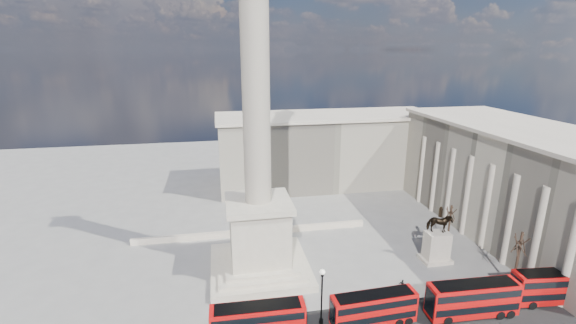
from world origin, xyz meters
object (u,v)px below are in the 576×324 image
(red_bus_d, at_px, (556,286))
(equestrian_statue, at_px, (437,242))
(pedestrian_crossing, at_px, (402,285))
(red_bus_c, at_px, (473,299))
(pedestrian_walking, at_px, (428,294))
(red_bus_a, at_px, (259,321))
(red_bus_b, at_px, (374,308))
(nelsons_column, at_px, (258,186))
(pedestrian_standing, at_px, (444,294))
(victorian_lamp, at_px, (322,292))

(red_bus_d, relative_size, equestrian_statue, 1.23)
(red_bus_d, relative_size, pedestrian_crossing, 6.48)
(red_bus_c, bearing_deg, pedestrian_walking, 137.71)
(pedestrian_walking, height_order, pedestrian_crossing, pedestrian_walking)
(red_bus_a, relative_size, red_bus_d, 0.95)
(red_bus_c, xyz_separation_m, equestrian_statue, (2.56, 12.25, 0.78))
(red_bus_a, bearing_deg, red_bus_b, 0.71)
(equestrian_statue, xyz_separation_m, pedestrian_walking, (-6.21, -8.65, -2.15))
(nelsons_column, height_order, red_bus_a, nelsons_column)
(pedestrian_crossing, bearing_deg, equestrian_statue, -88.57)
(red_bus_c, bearing_deg, red_bus_a, -179.66)
(red_bus_b, relative_size, pedestrian_walking, 5.29)
(red_bus_d, xyz_separation_m, pedestrian_walking, (-15.47, 3.21, -1.32))
(red_bus_b, relative_size, pedestrian_crossing, 5.99)
(red_bus_a, relative_size, pedestrian_crossing, 6.19)
(red_bus_b, xyz_separation_m, red_bus_d, (24.02, -0.32, 0.15))
(red_bus_d, relative_size, pedestrian_standing, 5.89)
(red_bus_b, distance_m, victorian_lamp, 6.42)
(nelsons_column, bearing_deg, red_bus_d, -21.91)
(red_bus_a, relative_size, red_bus_c, 0.94)
(red_bus_b, distance_m, pedestrian_standing, 10.88)
(red_bus_c, relative_size, pedestrian_walking, 5.78)
(red_bus_a, bearing_deg, pedestrian_crossing, 16.20)
(nelsons_column, xyz_separation_m, pedestrian_crossing, (17.95, -8.69, -12.08))
(pedestrian_standing, bearing_deg, equestrian_statue, -119.54)
(red_bus_b, bearing_deg, pedestrian_walking, 16.37)
(red_bus_a, bearing_deg, equestrian_statue, 23.50)
(red_bus_b, distance_m, pedestrian_crossing, 8.35)
(victorian_lamp, xyz_separation_m, pedestrian_walking, (14.49, 1.68, -3.26))
(red_bus_c, relative_size, equestrian_statue, 1.24)
(red_bus_d, bearing_deg, pedestrian_walking, 173.96)
(red_bus_a, bearing_deg, pedestrian_walking, 8.54)
(red_bus_b, distance_m, pedestrian_walking, 9.10)
(red_bus_a, height_order, equestrian_statue, equestrian_statue)
(pedestrian_walking, bearing_deg, equestrian_statue, 42.76)
(red_bus_b, distance_m, red_bus_d, 24.02)
(red_bus_d, height_order, pedestrian_crossing, red_bus_d)
(nelsons_column, distance_m, equestrian_statue, 28.29)
(pedestrian_standing, bearing_deg, red_bus_c, 113.07)
(victorian_lamp, distance_m, equestrian_statue, 23.16)
(red_bus_c, height_order, red_bus_d, red_bus_c)
(equestrian_statue, distance_m, pedestrian_crossing, 10.73)
(red_bus_b, bearing_deg, red_bus_a, 176.89)
(red_bus_b, xyz_separation_m, equestrian_statue, (14.76, 11.54, 0.98))
(red_bus_d, xyz_separation_m, pedestrian_crossing, (-17.73, 5.66, -1.44))
(pedestrian_crossing, bearing_deg, red_bus_a, 69.91)
(red_bus_d, xyz_separation_m, pedestrian_standing, (-13.51, 2.85, -1.35))
(pedestrian_walking, bearing_deg, red_bus_b, -172.87)
(nelsons_column, relative_size, equestrian_statue, 5.63)
(nelsons_column, xyz_separation_m, red_bus_d, (35.68, -14.35, -10.64))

